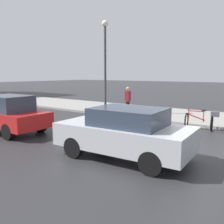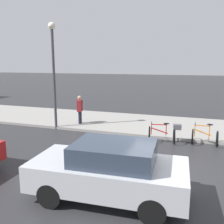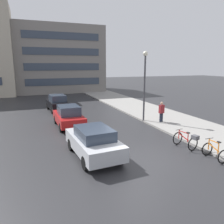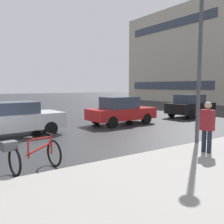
{
  "view_description": "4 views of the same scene",
  "coord_description": "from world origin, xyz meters",
  "px_view_note": "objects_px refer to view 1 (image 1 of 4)",
  "views": [
    {
      "loc": [
        -8.27,
        -2.8,
        2.54
      ],
      "look_at": [
        -0.14,
        3.11,
        0.99
      ],
      "focal_mm": 40.0,
      "sensor_mm": 36.0,
      "label": 1
    },
    {
      "loc": [
        -7.9,
        -0.87,
        3.57
      ],
      "look_at": [
        1.67,
        2.44,
        1.57
      ],
      "focal_mm": 40.0,
      "sensor_mm": 36.0,
      "label": 2
    },
    {
      "loc": [
        -5.0,
        -8.83,
        4.56
      ],
      "look_at": [
        -0.15,
        3.67,
        1.67
      ],
      "focal_mm": 35.0,
      "sensor_mm": 36.0,
      "label": 3
    },
    {
      "loc": [
        9.43,
        -1.37,
        2.22
      ],
      "look_at": [
        0.75,
        4.51,
        1.14
      ],
      "focal_mm": 40.0,
      "sensor_mm": 36.0,
      "label": 4
    }
  ],
  "objects_px": {
    "bicycle_second": "(202,120)",
    "streetlamp": "(105,56)",
    "pedestrian": "(128,99)",
    "car_silver": "(125,132)",
    "car_red": "(8,114)"
  },
  "relations": [
    {
      "from": "bicycle_second",
      "to": "car_silver",
      "type": "bearing_deg",
      "value": 171.13
    },
    {
      "from": "car_red",
      "to": "pedestrian",
      "type": "xyz_separation_m",
      "value": [
        6.99,
        -1.77,
        0.19
      ]
    },
    {
      "from": "bicycle_second",
      "to": "streetlamp",
      "type": "distance_m",
      "value": 6.75
    },
    {
      "from": "bicycle_second",
      "to": "car_red",
      "type": "distance_m",
      "value": 8.65
    },
    {
      "from": "pedestrian",
      "to": "car_silver",
      "type": "bearing_deg",
      "value": -148.22
    },
    {
      "from": "bicycle_second",
      "to": "car_red",
      "type": "relative_size",
      "value": 0.36
    },
    {
      "from": "car_red",
      "to": "streetlamp",
      "type": "xyz_separation_m",
      "value": [
        5.93,
        -0.83,
        2.79
      ]
    },
    {
      "from": "car_red",
      "to": "bicycle_second",
      "type": "bearing_deg",
      "value": -51.87
    },
    {
      "from": "bicycle_second",
      "to": "car_red",
      "type": "height_order",
      "value": "car_red"
    },
    {
      "from": "car_silver",
      "to": "bicycle_second",
      "type": "bearing_deg",
      "value": -8.87
    },
    {
      "from": "car_silver",
      "to": "streetlamp",
      "type": "xyz_separation_m",
      "value": [
        5.75,
        5.16,
        2.8
      ]
    },
    {
      "from": "pedestrian",
      "to": "streetlamp",
      "type": "relative_size",
      "value": 0.31
    },
    {
      "from": "bicycle_second",
      "to": "pedestrian",
      "type": "relative_size",
      "value": 0.84
    },
    {
      "from": "car_red",
      "to": "streetlamp",
      "type": "height_order",
      "value": "streetlamp"
    },
    {
      "from": "car_red",
      "to": "streetlamp",
      "type": "relative_size",
      "value": 0.72
    }
  ]
}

